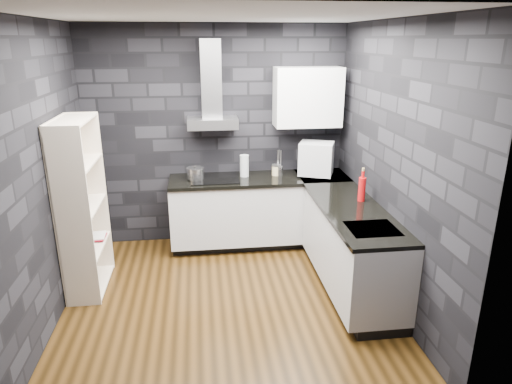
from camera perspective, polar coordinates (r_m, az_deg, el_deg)
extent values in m
plane|color=#3C260E|center=(4.75, -3.61, -13.45)|extent=(3.20, 3.20, 0.00)
plane|color=silver|center=(4.03, -4.44, 21.16)|extent=(3.20, 3.20, 0.00)
cube|color=black|center=(5.77, -4.95, 6.88)|extent=(3.20, 0.05, 2.70)
cube|color=black|center=(2.67, -1.90, -7.34)|extent=(3.20, 0.05, 2.70)
cube|color=black|center=(4.42, -25.54, 1.42)|extent=(0.05, 3.20, 2.70)
cube|color=black|center=(4.57, 16.83, 3.01)|extent=(0.05, 3.20, 2.70)
cube|color=black|center=(5.94, 0.36, -5.90)|extent=(2.18, 0.50, 0.10)
cube|color=black|center=(5.05, 11.96, -11.10)|extent=(0.50, 1.78, 0.10)
cube|color=silver|center=(5.74, 0.43, -2.16)|extent=(2.20, 0.60, 0.76)
cube|color=silver|center=(4.84, 11.85, -6.72)|extent=(0.60, 1.80, 0.76)
cube|color=black|center=(5.60, 0.45, 1.63)|extent=(2.20, 0.62, 0.04)
cube|color=black|center=(4.68, 12.05, -2.29)|extent=(0.62, 1.80, 0.04)
cube|color=black|center=(5.77, 8.34, 1.93)|extent=(0.62, 0.62, 0.04)
cube|color=#A1A1A6|center=(5.53, -5.45, 8.58)|extent=(0.60, 0.34, 0.12)
cube|color=#A1A1A6|center=(5.54, -5.64, 13.91)|extent=(0.24, 0.20, 0.90)
cube|color=white|center=(5.64, 6.47, 11.72)|extent=(0.80, 0.35, 0.70)
cube|color=black|center=(5.56, -5.19, 1.70)|extent=(0.58, 0.50, 0.01)
cube|color=#A1A1A6|center=(4.25, 14.35, -4.49)|extent=(0.44, 0.40, 0.01)
cylinder|color=silver|center=(5.55, -7.60, 2.28)|extent=(0.21, 0.21, 0.12)
cylinder|color=silver|center=(5.62, -1.47, 3.30)|extent=(0.11, 0.11, 0.27)
cylinder|color=tan|center=(5.68, 2.49, 2.70)|extent=(0.12, 0.12, 0.12)
cylinder|color=silver|center=(5.69, 2.87, 2.73)|extent=(0.12, 0.12, 0.12)
cube|color=silver|center=(5.64, 7.53, 4.16)|extent=(0.49, 0.44, 0.40)
cylinder|color=#AD0B0E|center=(4.88, 13.09, 0.32)|extent=(0.10, 0.10, 0.25)
cube|color=beige|center=(4.94, -20.89, -1.77)|extent=(0.55, 0.86, 1.80)
imported|color=silver|center=(4.81, -21.28, -1.88)|extent=(0.21, 0.21, 0.05)
imported|color=maroon|center=(5.22, -20.10, -4.45)|extent=(0.16, 0.02, 0.21)
imported|color=#B2B2B2|center=(5.23, -20.27, -4.18)|extent=(0.17, 0.03, 0.23)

